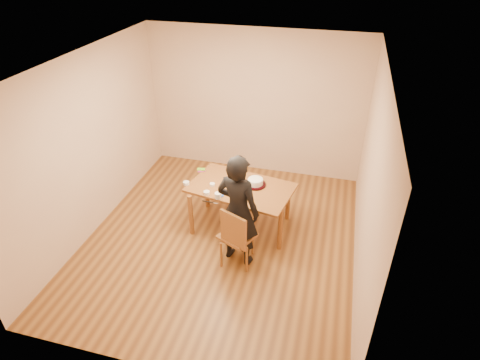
% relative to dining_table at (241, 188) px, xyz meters
% --- Properties ---
extents(room_shell, '(4.00, 4.50, 2.70)m').
position_rel_dining_table_xyz_m(room_shell, '(-0.22, -0.05, 0.62)').
color(room_shell, brown).
rests_on(room_shell, ground).
extents(dining_table, '(1.67, 1.17, 0.04)m').
position_rel_dining_table_xyz_m(dining_table, '(0.00, 0.00, 0.00)').
color(dining_table, brown).
rests_on(dining_table, floor).
extents(dining_chair, '(0.57, 0.57, 0.04)m').
position_rel_dining_table_xyz_m(dining_chair, '(0.15, -0.78, -0.28)').
color(dining_chair, brown).
rests_on(dining_chair, floor).
extents(cake_plate, '(0.32, 0.32, 0.02)m').
position_rel_dining_table_xyz_m(cake_plate, '(0.20, 0.10, 0.03)').
color(cake_plate, '#BA0C27').
rests_on(cake_plate, dining_table).
extents(cake, '(0.23, 0.23, 0.07)m').
position_rel_dining_table_xyz_m(cake, '(0.20, 0.10, 0.08)').
color(cake, white).
rests_on(cake, cake_plate).
extents(frosting_dome, '(0.23, 0.23, 0.03)m').
position_rel_dining_table_xyz_m(frosting_dome, '(0.20, 0.10, 0.13)').
color(frosting_dome, white).
rests_on(frosting_dome, cake).
extents(frosting_tub, '(0.10, 0.10, 0.09)m').
position_rel_dining_table_xyz_m(frosting_tub, '(-0.25, -0.37, 0.06)').
color(frosting_tub, white).
rests_on(frosting_tub, dining_table).
extents(frosting_lid, '(0.09, 0.09, 0.01)m').
position_rel_dining_table_xyz_m(frosting_lid, '(-0.22, -0.31, 0.02)').
color(frosting_lid, '#193DA8').
rests_on(frosting_lid, dining_table).
extents(frosting_dollop, '(0.04, 0.04, 0.02)m').
position_rel_dining_table_xyz_m(frosting_dollop, '(-0.22, -0.31, 0.04)').
color(frosting_dollop, white).
rests_on(frosting_dollop, frosting_lid).
extents(ramekin_green, '(0.09, 0.09, 0.04)m').
position_rel_dining_table_xyz_m(ramekin_green, '(-0.44, -0.31, 0.04)').
color(ramekin_green, white).
rests_on(ramekin_green, dining_table).
extents(ramekin_yellow, '(0.08, 0.08, 0.04)m').
position_rel_dining_table_xyz_m(ramekin_yellow, '(-0.43, -0.08, 0.04)').
color(ramekin_yellow, white).
rests_on(ramekin_yellow, dining_table).
extents(ramekin_multi, '(0.09, 0.09, 0.04)m').
position_rel_dining_table_xyz_m(ramekin_multi, '(-0.82, -0.15, 0.04)').
color(ramekin_multi, white).
rests_on(ramekin_multi, dining_table).
extents(candy_box_pink, '(0.14, 0.11, 0.02)m').
position_rel_dining_table_xyz_m(candy_box_pink, '(-0.73, 0.29, 0.03)').
color(candy_box_pink, '#EC3797').
rests_on(candy_box_pink, dining_table).
extents(candy_box_green, '(0.14, 0.09, 0.02)m').
position_rel_dining_table_xyz_m(candy_box_green, '(-0.74, 0.29, 0.05)').
color(candy_box_green, green).
rests_on(candy_box_green, candy_box_pink).
extents(spatula, '(0.17, 0.02, 0.01)m').
position_rel_dining_table_xyz_m(spatula, '(-0.36, -0.51, 0.02)').
color(spatula, black).
rests_on(spatula, dining_table).
extents(person, '(0.69, 0.53, 1.69)m').
position_rel_dining_table_xyz_m(person, '(0.15, -0.73, 0.12)').
color(person, black).
rests_on(person, floor).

